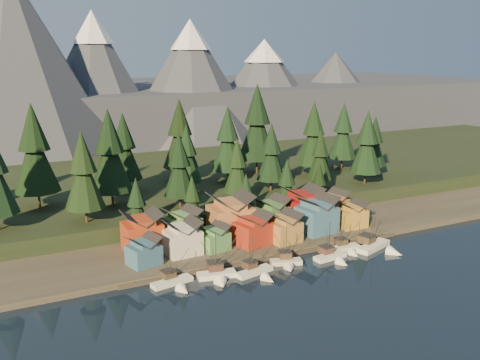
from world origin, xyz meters
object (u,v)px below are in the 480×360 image
house_back_1 (183,225)px  boat_5 (346,244)px  boat_4 (333,252)px  boat_6 (378,242)px  house_back_0 (142,230)px  boat_0 (174,278)px  house_front_0 (144,250)px  house_front_1 (182,236)px  boat_1 (218,269)px  boat_2 (257,268)px  boat_3 (287,257)px

house_back_1 → boat_5: bearing=-43.1°
boat_4 → house_back_1: (-30.91, 25.68, 4.26)m
boat_6 → house_back_0: bearing=137.3°
boat_0 → boat_6: bearing=-13.2°
house_back_0 → house_front_0: bearing=-104.6°
house_front_1 → house_back_0: bearing=137.6°
boat_1 → house_front_0: bearing=148.2°
boat_2 → boat_3: bearing=0.5°
boat_2 → boat_3: boat_3 is taller
boat_5 → boat_6: (8.13, -3.11, 0.39)m
boat_0 → house_front_0: bearing=97.1°
boat_5 → house_front_0: boat_5 is taller
boat_3 → house_back_0: 37.85m
boat_0 → house_front_0: 12.59m
boat_4 → house_front_1: size_ratio=1.21×
boat_2 → boat_4: boat_4 is taller
boat_5 → house_front_1: size_ratio=1.15×
boat_2 → boat_5: bearing=-5.4°
boat_5 → house_back_1: house_back_1 is taller
boat_0 → boat_4: boat_4 is taller
boat_2 → house_back_1: bearing=97.9°
boat_2 → house_back_0: house_back_0 is taller
house_front_0 → boat_4: bearing=-32.7°
boat_2 → boat_6: 36.74m
house_front_1 → boat_2: bearing=-58.0°
boat_5 → house_front_0: (-51.81, 11.55, 3.28)m
house_front_0 → house_back_0: (2.47, 9.54, 1.67)m
boat_3 → boat_4: bearing=8.3°
boat_6 → house_back_0: 62.52m
house_back_1 → house_front_1: bearing=-124.2°
boat_3 → boat_6: boat_6 is taller
boat_4 → boat_5: 7.74m
boat_2 → house_front_0: boat_2 is taller
boat_4 → boat_1: bearing=169.6°
boat_2 → boat_6: (36.73, 0.19, 0.48)m
boat_1 → house_front_0: size_ratio=1.42×
boat_5 → house_back_0: 53.89m
boat_4 → house_back_1: bearing=134.6°
boat_0 → house_front_1: (7.29, 14.24, 4.27)m
boat_4 → house_back_0: size_ratio=1.05×
boat_2 → house_front_0: bearing=135.4°
house_front_0 → house_back_1: house_back_1 is taller
boat_0 → boat_5: 48.22m
boat_5 → house_back_1: bearing=152.3°
boat_1 → house_back_1: bearing=100.0°
boat_0 → boat_2: (19.61, -3.27, -0.00)m
boat_0 → boat_4: 41.47m
boat_1 → house_back_1: 23.47m
boat_2 → house_front_1: house_front_1 is taller
house_front_0 → house_back_0: size_ratio=0.83×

